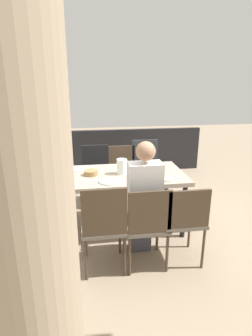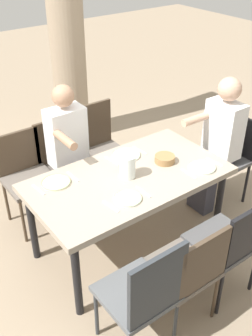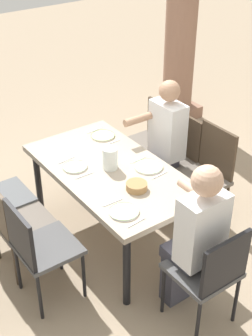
% 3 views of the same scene
% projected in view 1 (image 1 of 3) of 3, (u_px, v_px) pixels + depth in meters
% --- Properties ---
extents(ground_plane, '(16.00, 16.00, 0.00)m').
position_uv_depth(ground_plane, '(121.00, 226.00, 3.68)').
color(ground_plane, gray).
extents(dining_table, '(1.61, 0.88, 0.75)m').
position_uv_depth(dining_table, '(121.00, 179.00, 3.47)').
color(dining_table, tan).
rests_on(dining_table, ground).
extents(chair_west_north, '(0.44, 0.44, 0.89)m').
position_uv_depth(chair_west_north, '(183.00, 218.00, 2.78)').
color(chair_west_north, '#6A6158').
rests_on(chair_west_north, ground).
extents(chair_west_south, '(0.44, 0.44, 0.96)m').
position_uv_depth(chair_west_south, '(146.00, 166.00, 4.40)').
color(chair_west_south, '#5B5E61').
rests_on(chair_west_south, ground).
extents(chair_mid_north, '(0.44, 0.44, 0.90)m').
position_uv_depth(chair_mid_north, '(147.00, 222.00, 2.73)').
color(chair_mid_north, '#6A6158').
rests_on(chair_mid_north, ground).
extents(chair_mid_south, '(0.44, 0.44, 0.87)m').
position_uv_depth(chair_mid_south, '(123.00, 170.00, 4.35)').
color(chair_mid_south, '#6A6158').
rests_on(chair_mid_south, ground).
extents(chair_east_north, '(0.44, 0.44, 0.95)m').
position_uv_depth(chair_east_north, '(104.00, 223.00, 2.65)').
color(chair_east_north, '#6A6158').
rests_on(chair_east_north, ground).
extents(chair_east_south, '(0.44, 0.44, 0.90)m').
position_uv_depth(chair_east_south, '(96.00, 170.00, 4.28)').
color(chair_east_south, '#4F4F50').
rests_on(chair_east_south, ground).
extents(chair_head_east, '(0.44, 0.44, 0.90)m').
position_uv_depth(chair_head_east, '(22.00, 195.00, 3.34)').
color(chair_head_east, '#4F4F50').
rests_on(chair_head_east, ground).
extents(diner_woman_green, '(0.35, 0.49, 1.32)m').
position_uv_depth(diner_woman_green, '(143.00, 198.00, 2.85)').
color(diner_woman_green, '#3F3F4C').
rests_on(diner_woman_green, ground).
extents(diner_man_white, '(0.50, 0.35, 1.33)m').
position_uv_depth(diner_man_white, '(36.00, 181.00, 3.30)').
color(diner_man_white, '#3F3F4C').
rests_on(diner_man_white, ground).
extents(stone_column_centre, '(0.55, 0.55, 2.90)m').
position_uv_depth(stone_column_centre, '(23.00, 195.00, 1.12)').
color(stone_column_centre, tan).
rests_on(stone_column_centre, ground).
extents(patio_railing, '(4.01, 0.10, 0.90)m').
position_uv_depth(patio_railing, '(106.00, 151.00, 5.71)').
color(patio_railing, black).
rests_on(patio_railing, ground).
extents(plate_0, '(0.23, 0.23, 0.02)m').
position_uv_depth(plate_0, '(166.00, 178.00, 3.28)').
color(plate_0, silver).
rests_on(plate_0, dining_table).
extents(fork_0, '(0.03, 0.17, 0.01)m').
position_uv_depth(fork_0, '(178.00, 178.00, 3.30)').
color(fork_0, silver).
rests_on(fork_0, dining_table).
extents(spoon_0, '(0.02, 0.17, 0.01)m').
position_uv_depth(spoon_0, '(154.00, 179.00, 3.26)').
color(spoon_0, silver).
rests_on(spoon_0, dining_table).
extents(plate_1, '(0.21, 0.21, 0.02)m').
position_uv_depth(plate_1, '(132.00, 167.00, 3.70)').
color(plate_1, white).
rests_on(plate_1, dining_table).
extents(fork_1, '(0.04, 0.17, 0.01)m').
position_uv_depth(fork_1, '(143.00, 167.00, 3.72)').
color(fork_1, silver).
rests_on(fork_1, dining_table).
extents(spoon_1, '(0.02, 0.17, 0.01)m').
position_uv_depth(spoon_1, '(122.00, 168.00, 3.68)').
color(spoon_1, silver).
rests_on(spoon_1, dining_table).
extents(plate_2, '(0.25, 0.25, 0.02)m').
position_uv_depth(plate_2, '(109.00, 181.00, 3.17)').
color(plate_2, white).
rests_on(plate_2, dining_table).
extents(fork_2, '(0.03, 0.17, 0.01)m').
position_uv_depth(fork_2, '(122.00, 181.00, 3.19)').
color(fork_2, silver).
rests_on(fork_2, dining_table).
extents(spoon_2, '(0.03, 0.17, 0.01)m').
position_uv_depth(spoon_2, '(96.00, 182.00, 3.15)').
color(spoon_2, silver).
rests_on(spoon_2, dining_table).
extents(plate_3, '(0.23, 0.23, 0.02)m').
position_uv_depth(plate_3, '(77.00, 169.00, 3.61)').
color(plate_3, white).
rests_on(plate_3, dining_table).
extents(fork_3, '(0.02, 0.17, 0.01)m').
position_uv_depth(fork_3, '(88.00, 169.00, 3.64)').
color(fork_3, silver).
rests_on(fork_3, dining_table).
extents(spoon_3, '(0.03, 0.17, 0.01)m').
position_uv_depth(spoon_3, '(65.00, 170.00, 3.59)').
color(spoon_3, silver).
rests_on(spoon_3, dining_table).
extents(water_pitcher, '(0.13, 0.13, 0.19)m').
position_uv_depth(water_pitcher, '(122.00, 167.00, 3.42)').
color(water_pitcher, white).
rests_on(water_pitcher, dining_table).
extents(bread_basket, '(0.17, 0.17, 0.06)m').
position_uv_depth(bread_basket, '(91.00, 173.00, 3.39)').
color(bread_basket, '#9E7547').
rests_on(bread_basket, dining_table).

